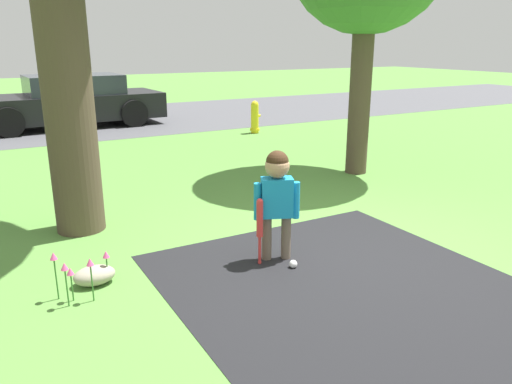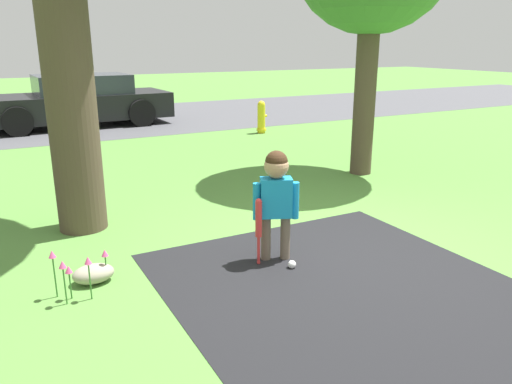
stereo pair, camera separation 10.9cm
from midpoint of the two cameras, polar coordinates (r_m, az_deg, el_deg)
name	(u,v)px [view 1 (the left image)]	position (r m, az deg, el deg)	size (l,w,h in m)	color
ground_plane	(350,254)	(5.09, 10.05, -6.97)	(60.00, 60.00, 0.00)	#518438
street_strip	(105,120)	(14.29, -17.08, 7.85)	(40.00, 6.00, 0.01)	#4C4C51
child	(277,190)	(4.67, 1.74, 0.22)	(0.41, 0.26, 1.08)	#6B5B4C
baseball_bat	(260,222)	(4.64, -0.24, -3.46)	(0.06, 0.06, 0.65)	red
sports_ball	(293,264)	(4.72, 3.61, -8.22)	(0.08, 0.08, 0.08)	white
fire_hydrant	(255,117)	(11.67, -0.41, 8.53)	(0.25, 0.22, 0.75)	yellow
parked_car	(68,102)	(13.43, -20.90, 9.58)	(4.64, 2.11, 1.26)	black
flower_bed	(77,265)	(4.35, -20.43, -7.83)	(0.49, 0.34, 0.41)	#38702D
edging_rock	(94,275)	(4.63, -18.63, -9.03)	(0.36, 0.25, 0.16)	#9E937F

